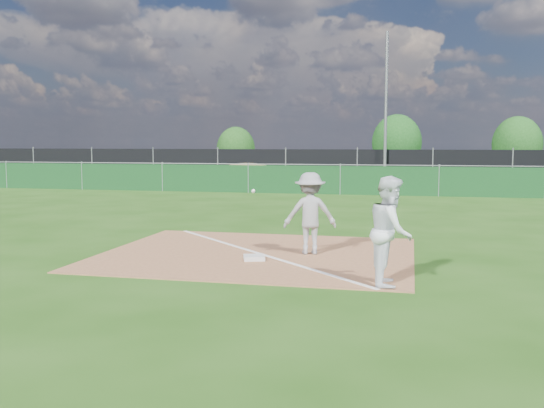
# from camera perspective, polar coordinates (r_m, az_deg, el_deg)

# --- Properties ---
(ground) EXTENTS (90.00, 90.00, 0.00)m
(ground) POSITION_cam_1_polar(r_m,az_deg,el_deg) (20.69, 4.83, -0.26)
(ground) COLOR #1F490F
(ground) RESTS_ON ground
(infield_dirt) EXTENTS (6.00, 5.00, 0.02)m
(infield_dirt) POSITION_cam_1_polar(r_m,az_deg,el_deg) (11.93, -1.37, -4.70)
(infield_dirt) COLOR #945D3B
(infield_dirt) RESTS_ON ground
(foul_line) EXTENTS (5.01, 5.01, 0.01)m
(foul_line) POSITION_cam_1_polar(r_m,az_deg,el_deg) (11.93, -1.37, -4.63)
(foul_line) COLOR white
(foul_line) RESTS_ON infield_dirt
(green_fence) EXTENTS (44.00, 0.05, 1.20)m
(green_fence) POSITION_cam_1_polar(r_m,az_deg,el_deg) (25.58, 6.44, 2.23)
(green_fence) COLOR #103B18
(green_fence) RESTS_ON ground
(dirt_mound) EXTENTS (3.38, 2.60, 1.17)m
(dirt_mound) POSITION_cam_1_polar(r_m,az_deg,el_deg) (29.97, -2.33, 2.76)
(dirt_mound) COLOR olive
(dirt_mound) RESTS_ON ground
(black_fence) EXTENTS (46.00, 0.04, 1.80)m
(black_fence) POSITION_cam_1_polar(r_m,az_deg,el_deg) (33.52, 8.02, 3.57)
(black_fence) COLOR black
(black_fence) RESTS_ON ground
(parking_lot) EXTENTS (46.00, 9.00, 0.01)m
(parking_lot) POSITION_cam_1_polar(r_m,az_deg,el_deg) (38.54, 8.65, 2.52)
(parking_lot) COLOR black
(parking_lot) RESTS_ON ground
(light_pole) EXTENTS (0.16, 0.16, 8.00)m
(light_pole) POSITION_cam_1_polar(r_m,az_deg,el_deg) (33.14, 10.67, 8.87)
(light_pole) COLOR slate
(light_pole) RESTS_ON ground
(first_base) EXTENTS (0.48, 0.48, 0.08)m
(first_base) POSITION_cam_1_polar(r_m,az_deg,el_deg) (11.28, -1.70, -5.06)
(first_base) COLOR silver
(first_base) RESTS_ON infield_dirt
(play_at_first) EXTENTS (1.74, 0.83, 1.59)m
(play_at_first) POSITION_cam_1_polar(r_m,az_deg,el_deg) (11.79, 3.60, -0.88)
(play_at_first) COLOR #A2A2A4
(play_at_first) RESTS_ON infield_dirt
(runner) EXTENTS (0.67, 0.84, 1.69)m
(runner) POSITION_cam_1_polar(r_m,az_deg,el_deg) (9.43, 11.10, -2.50)
(runner) COLOR white
(runner) RESTS_ON ground
(car_left) EXTENTS (5.03, 2.60, 1.64)m
(car_left) POSITION_cam_1_polar(r_m,az_deg,el_deg) (38.85, -0.10, 3.83)
(car_left) COLOR #B8BAC0
(car_left) RESTS_ON parking_lot
(car_mid) EXTENTS (4.30, 2.78, 1.34)m
(car_mid) POSITION_cam_1_polar(r_m,az_deg,el_deg) (38.73, 9.33, 3.52)
(car_mid) COLOR black
(car_mid) RESTS_ON parking_lot
(car_right) EXTENTS (4.38, 2.67, 1.19)m
(car_right) POSITION_cam_1_polar(r_m,az_deg,el_deg) (37.96, 14.89, 3.25)
(car_right) COLOR black
(car_right) RESTS_ON parking_lot
(tree_left) EXTENTS (2.80, 2.80, 3.32)m
(tree_left) POSITION_cam_1_polar(r_m,az_deg,el_deg) (44.83, -3.43, 5.21)
(tree_left) COLOR #382316
(tree_left) RESTS_ON ground
(tree_mid) EXTENTS (3.54, 3.54, 4.19)m
(tree_mid) POSITION_cam_1_polar(r_m,az_deg,el_deg) (44.77, 11.66, 5.68)
(tree_mid) COLOR #382316
(tree_mid) RESTS_ON ground
(tree_right) EXTENTS (3.36, 3.36, 3.98)m
(tree_right) POSITION_cam_1_polar(r_m,az_deg,el_deg) (45.35, 22.07, 5.23)
(tree_right) COLOR #382316
(tree_right) RESTS_ON ground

